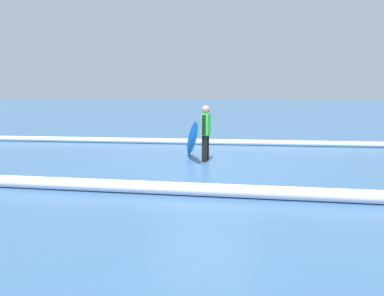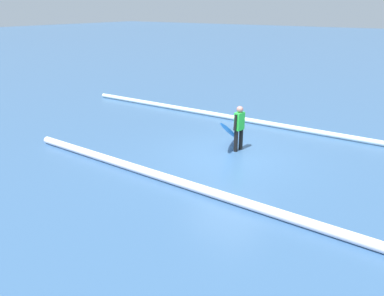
# 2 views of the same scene
# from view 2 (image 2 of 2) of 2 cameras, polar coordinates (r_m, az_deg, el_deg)

# --- Properties ---
(ground_plane) EXTENTS (166.85, 166.85, 0.00)m
(ground_plane) POSITION_cam_2_polar(r_m,az_deg,el_deg) (12.66, 5.60, -1.12)
(ground_plane) COLOR #355A85
(surfer) EXTENTS (0.25, 0.58, 1.55)m
(surfer) POSITION_cam_2_polar(r_m,az_deg,el_deg) (12.87, 7.03, 3.28)
(surfer) COLOR black
(surfer) RESTS_ON ground_plane
(surfboard) EXTENTS (0.72, 2.10, 1.22)m
(surfboard) POSITION_cam_2_polar(r_m,az_deg,el_deg) (13.18, 5.62, 2.49)
(surfboard) COLOR #268CE5
(surfboard) RESTS_ON ground_plane
(wave_crest_foreground) EXTENTS (17.88, 0.58, 0.20)m
(wave_crest_foreground) POSITION_cam_2_polar(r_m,az_deg,el_deg) (16.20, 9.42, 3.93)
(wave_crest_foreground) COLOR white
(wave_crest_foreground) RESTS_ON ground_plane
(wave_crest_midground) EXTENTS (17.12, 0.49, 0.24)m
(wave_crest_midground) POSITION_cam_2_polar(r_m,az_deg,el_deg) (9.29, 10.84, -9.03)
(wave_crest_midground) COLOR white
(wave_crest_midground) RESTS_ON ground_plane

